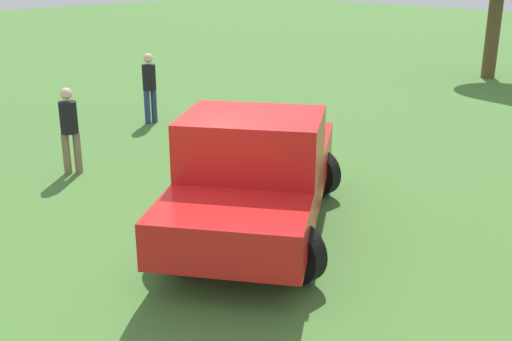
{
  "coord_description": "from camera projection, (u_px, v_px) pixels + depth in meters",
  "views": [
    {
      "loc": [
        -6.33,
        5.53,
        3.89
      ],
      "look_at": [
        -0.26,
        -0.59,
        0.9
      ],
      "focal_mm": 43.91,
      "sensor_mm": 36.0,
      "label": 1
    }
  ],
  "objects": [
    {
      "name": "person_visitor",
      "position": [
        69.0,
        126.0,
        11.45
      ],
      "size": [
        0.43,
        0.43,
        1.62
      ],
      "rotation": [
        0.0,
        0.0,
        5.81
      ],
      "color": "#7A6B51",
      "rests_on": "ground_plane"
    },
    {
      "name": "person_bystander",
      "position": [
        149.0,
        84.0,
        14.94
      ],
      "size": [
        0.32,
        0.34,
        1.68
      ],
      "rotation": [
        0.0,
        0.0,
        0.0
      ],
      "color": "navy",
      "rests_on": "ground_plane"
    },
    {
      "name": "ground_plane",
      "position": [
        215.0,
        234.0,
        9.2
      ],
      "size": [
        80.0,
        80.0,
        0.0
      ],
      "primitive_type": "plane",
      "color": "#477533"
    },
    {
      "name": "pickup_truck",
      "position": [
        254.0,
        171.0,
        9.0
      ],
      "size": [
        4.26,
        5.01,
        1.81
      ],
      "rotation": [
        0.0,
        0.0,
        5.31
      ],
      "color": "black",
      "rests_on": "ground_plane"
    }
  ]
}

